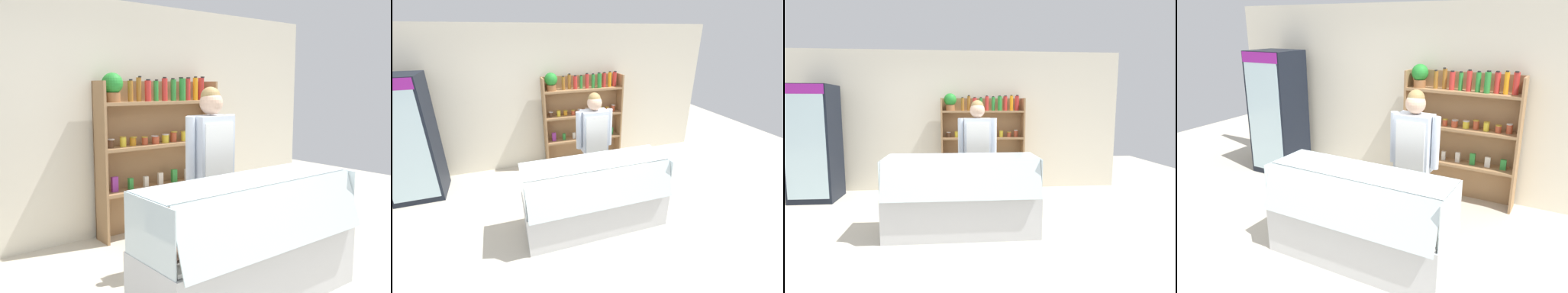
# 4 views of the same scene
# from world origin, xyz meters

# --- Properties ---
(ground_plane) EXTENTS (12.00, 12.00, 0.00)m
(ground_plane) POSITION_xyz_m (0.00, 0.00, 0.00)
(ground_plane) COLOR beige
(back_wall) EXTENTS (6.80, 0.10, 2.70)m
(back_wall) POSITION_xyz_m (0.00, 2.31, 1.35)
(back_wall) COLOR silver
(back_wall) RESTS_ON ground
(drinks_fridge) EXTENTS (0.75, 0.67, 2.01)m
(drinks_fridge) POSITION_xyz_m (-2.31, 1.74, 1.00)
(drinks_fridge) COLOR black
(drinks_fridge) RESTS_ON ground
(shelving_unit) EXTENTS (1.58, 0.29, 1.88)m
(shelving_unit) POSITION_xyz_m (0.62, 2.10, 1.08)
(shelving_unit) COLOR #9E754C
(shelving_unit) RESTS_ON ground
(deli_display_case) EXTENTS (1.94, 0.72, 1.01)m
(deli_display_case) POSITION_xyz_m (0.22, 0.09, 0.31)
(deli_display_case) COLOR silver
(deli_display_case) RESTS_ON ground
(shop_clerk) EXTENTS (0.59, 0.25, 1.73)m
(shop_clerk) POSITION_xyz_m (0.48, 0.89, 1.03)
(shop_clerk) COLOR #4C4233
(shop_clerk) RESTS_ON ground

